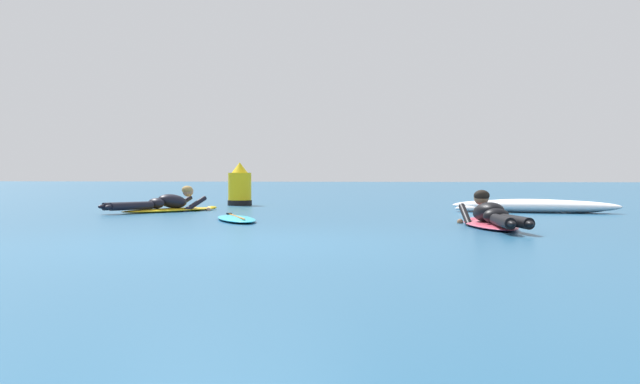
# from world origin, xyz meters

# --- Properties ---
(ground_plane) EXTENTS (120.00, 120.00, 0.00)m
(ground_plane) POSITION_xyz_m (0.00, 10.00, 0.00)
(ground_plane) COLOR #235B84
(surfer_near) EXTENTS (0.94, 2.63, 0.55)m
(surfer_near) POSITION_xyz_m (2.78, 2.82, 0.14)
(surfer_near) COLOR #E54C66
(surfer_near) RESTS_ON ground
(surfer_far) EXTENTS (1.66, 2.51, 0.55)m
(surfer_far) POSITION_xyz_m (-3.10, 6.13, 0.14)
(surfer_far) COLOR yellow
(surfer_far) RESTS_ON ground
(drifting_surfboard) EXTENTS (1.27, 1.94, 0.16)m
(drifting_surfboard) POSITION_xyz_m (-0.99, 3.70, 0.03)
(drifting_surfboard) COLOR #2DB2D1
(drifting_surfboard) RESTS_ON ground
(whitewater_mid_left) EXTENTS (3.10, 1.05, 0.25)m
(whitewater_mid_left) POSITION_xyz_m (3.75, 7.10, 0.12)
(whitewater_mid_left) COLOR white
(whitewater_mid_left) RESTS_ON ground
(whitewater_mid_right) EXTENTS (2.47, 1.82, 0.15)m
(whitewater_mid_right) POSITION_xyz_m (4.04, 10.34, 0.07)
(whitewater_mid_right) COLOR white
(whitewater_mid_right) RESTS_ON ground
(channel_marker_buoy) EXTENTS (0.56, 0.56, 0.99)m
(channel_marker_buoy) POSITION_xyz_m (-2.60, 9.37, 0.39)
(channel_marker_buoy) COLOR yellow
(channel_marker_buoy) RESTS_ON ground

